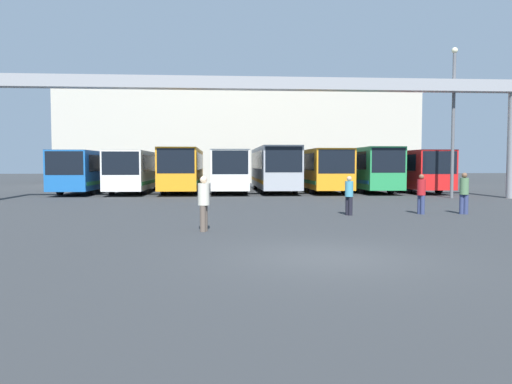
# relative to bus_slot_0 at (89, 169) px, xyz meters

# --- Properties ---
(ground_plane) EXTENTS (200.00, 200.00, 0.00)m
(ground_plane) POSITION_rel_bus_slot_0_xyz_m (11.95, -26.65, -1.72)
(ground_plane) COLOR #2D3033
(building_backdrop) EXTENTS (40.03, 12.00, 10.80)m
(building_backdrop) POSITION_rel_bus_slot_0_xyz_m (11.95, 22.53, 3.68)
(building_backdrop) COLOR #B7B2A3
(building_backdrop) RESTS_ON ground
(overhead_gantry) EXTENTS (31.13, 0.80, 7.07)m
(overhead_gantry) POSITION_rel_bus_slot_0_xyz_m (11.95, -8.55, 4.27)
(overhead_gantry) COLOR gray
(overhead_gantry) RESTS_ON ground
(bus_slot_0) EXTENTS (2.55, 11.94, 2.97)m
(bus_slot_0) POSITION_rel_bus_slot_0_xyz_m (0.00, 0.00, 0.00)
(bus_slot_0) COLOR #1959A5
(bus_slot_0) RESTS_ON ground
(bus_slot_1) EXTENTS (2.53, 11.45, 2.96)m
(bus_slot_1) POSITION_rel_bus_slot_0_xyz_m (3.42, -0.25, -0.01)
(bus_slot_1) COLOR silver
(bus_slot_1) RESTS_ON ground
(bus_slot_2) EXTENTS (2.59, 12.51, 3.17)m
(bus_slot_2) POSITION_rel_bus_slot_0_xyz_m (6.83, 0.28, 0.11)
(bus_slot_2) COLOR orange
(bus_slot_2) RESTS_ON ground
(bus_slot_3) EXTENTS (2.52, 10.83, 3.04)m
(bus_slot_3) POSITION_rel_bus_slot_0_xyz_m (10.25, -0.56, 0.04)
(bus_slot_3) COLOR silver
(bus_slot_3) RESTS_ON ground
(bus_slot_4) EXTENTS (2.62, 12.04, 3.30)m
(bus_slot_4) POSITION_rel_bus_slot_0_xyz_m (13.66, 0.05, 0.19)
(bus_slot_4) COLOR #999EA5
(bus_slot_4) RESTS_ON ground
(bus_slot_5) EXTENTS (2.62, 11.68, 3.11)m
(bus_slot_5) POSITION_rel_bus_slot_0_xyz_m (17.08, -0.13, 0.08)
(bus_slot_5) COLOR orange
(bus_slot_5) RESTS_ON ground
(bus_slot_6) EXTENTS (2.46, 11.76, 3.23)m
(bus_slot_6) POSITION_rel_bus_slot_0_xyz_m (20.49, -0.09, 0.14)
(bus_slot_6) COLOR #268C4C
(bus_slot_6) RESTS_ON ground
(bus_slot_7) EXTENTS (2.54, 11.47, 3.03)m
(bus_slot_7) POSITION_rel_bus_slot_0_xyz_m (23.91, -0.23, 0.03)
(bus_slot_7) COLOR red
(bus_slot_7) RESTS_ON ground
(pedestrian_mid_right) EXTENTS (0.35, 0.35, 1.71)m
(pedestrian_mid_right) POSITION_rel_bus_slot_0_xyz_m (9.08, -22.15, -0.81)
(pedestrian_mid_right) COLOR brown
(pedestrian_mid_right) RESTS_ON ground
(pedestrian_mid_left) EXTENTS (0.33, 0.33, 1.59)m
(pedestrian_mid_left) POSITION_rel_bus_slot_0_xyz_m (14.81, -17.71, -0.87)
(pedestrian_mid_left) COLOR black
(pedestrian_mid_left) RESTS_ON ground
(pedestrian_near_right) EXTENTS (0.36, 0.36, 1.72)m
(pedestrian_near_right) POSITION_rel_bus_slot_0_xyz_m (19.67, -17.62, -0.80)
(pedestrian_near_right) COLOR navy
(pedestrian_near_right) RESTS_ON ground
(pedestrian_near_center) EXTENTS (0.34, 0.34, 1.66)m
(pedestrian_near_center) POSITION_rel_bus_slot_0_xyz_m (17.91, -17.48, -0.84)
(pedestrian_near_center) COLOR navy
(pedestrian_near_center) RESTS_ON ground
(lamp_post) EXTENTS (0.36, 0.36, 9.10)m
(lamp_post) POSITION_rel_bus_slot_0_xyz_m (23.74, -8.05, 3.20)
(lamp_post) COLOR #595B60
(lamp_post) RESTS_ON ground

